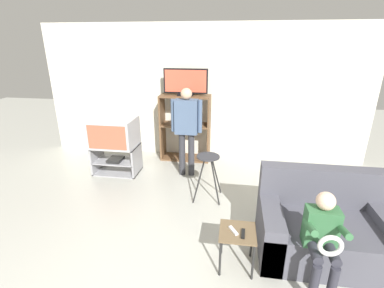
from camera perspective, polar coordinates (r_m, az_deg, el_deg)
The scene contains 12 objects.
wall_back at distance 5.56m, azimuth 1.94°, elevation 10.40°, with size 6.40×0.06×2.60m.
tv_stand at distance 5.22m, azimuth -15.16°, elevation -2.98°, with size 0.79×0.50×0.52m.
television_main at distance 5.06m, azimuth -15.71°, elevation 2.34°, with size 0.75×0.60×0.49m.
media_shelf at distance 5.49m, azimuth -1.38°, elevation 3.42°, with size 0.97×0.40×1.30m.
television_flat at distance 5.29m, azimuth -1.32°, elevation 12.45°, with size 0.83×0.20×0.49m.
folding_stool at distance 4.10m, azimuth 3.30°, elevation -4.27°, with size 0.41×0.38×0.70m.
snack_table at distance 3.05m, azimuth 9.28°, elevation -18.29°, with size 0.37×0.37×0.44m.
remote_control_black at distance 2.97m, azimuth 10.44°, elevation -17.63°, with size 0.04×0.14×0.02m, color black.
remote_control_white at distance 3.00m, azimuth 8.47°, elevation -17.14°, with size 0.04×0.14×0.02m, color silver.
couch at distance 3.56m, azimuth 25.41°, elevation -15.39°, with size 1.41×0.91×0.91m.
person_standing_adult at distance 4.72m, azimuth -1.14°, elevation 4.04°, with size 0.53×0.20×1.55m.
person_seated_child at distance 2.93m, azimuth 25.23°, elevation -16.68°, with size 0.33×0.43×0.99m.
Camera 1 is at (0.66, -1.45, 2.26)m, focal length 26.00 mm.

